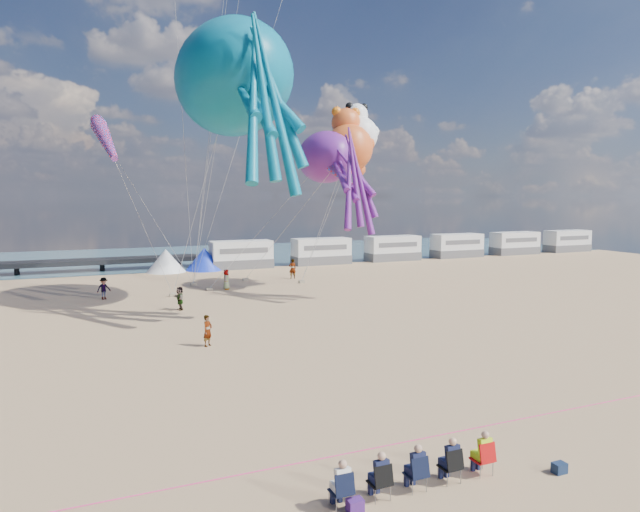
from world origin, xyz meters
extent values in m
plane|color=tan|center=(0.00, 0.00, 0.00)|extent=(120.00, 120.00, 0.00)
plane|color=#3E6776|center=(0.00, 55.00, 0.02)|extent=(120.00, 120.00, 0.00)
cube|color=silver|center=(6.00, 40.00, 1.50)|extent=(6.60, 2.50, 3.00)
cube|color=silver|center=(15.50, 40.00, 1.50)|extent=(6.60, 2.50, 3.00)
cube|color=silver|center=(25.00, 40.00, 1.50)|extent=(6.60, 2.50, 3.00)
cube|color=silver|center=(34.50, 40.00, 1.50)|extent=(6.60, 2.50, 3.00)
cube|color=silver|center=(44.00, 40.00, 1.50)|extent=(6.60, 2.50, 3.00)
cube|color=silver|center=(53.50, 40.00, 1.50)|extent=(6.60, 2.50, 3.00)
cone|color=white|center=(-2.00, 40.00, 1.20)|extent=(4.00, 4.00, 2.40)
cone|color=#1933CC|center=(2.00, 40.00, 1.20)|extent=(4.00, 4.00, 2.40)
cube|color=#461E70|center=(-4.41, -7.93, 0.16)|extent=(0.40, 0.30, 0.32)
cube|color=#152644|center=(1.81, -8.45, 0.15)|extent=(0.38, 0.28, 0.30)
cylinder|color=#F2338C|center=(0.00, -5.00, 0.02)|extent=(34.00, 0.03, 0.03)
imported|color=tan|center=(-4.36, 9.18, 0.83)|extent=(0.72, 0.69, 1.65)
imported|color=#7F6659|center=(1.02, 26.70, 0.85)|extent=(0.63, 0.73, 1.69)
imported|color=#7F6659|center=(-8.67, 25.83, 0.84)|extent=(0.99, 0.88, 1.68)
imported|color=#7F6659|center=(-4.06, 19.43, 0.81)|extent=(0.51, 0.99, 1.62)
imported|color=#7F6659|center=(8.37, 30.47, 0.94)|extent=(1.80, 0.76, 1.88)
cube|color=gray|center=(-3.66, 25.09, 0.11)|extent=(0.50, 0.35, 0.22)
cube|color=gray|center=(-0.43, 26.72, 0.11)|extent=(0.50, 0.35, 0.22)
cube|color=gray|center=(8.15, 27.52, 0.11)|extent=(0.50, 0.35, 0.22)
cube|color=gray|center=(3.90, 30.97, 0.11)|extent=(0.50, 0.35, 0.22)
cube|color=gray|center=(-1.11, 30.05, 0.11)|extent=(0.50, 0.35, 0.22)
camera|label=1|loc=(-10.53, -19.91, 7.81)|focal=32.00mm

